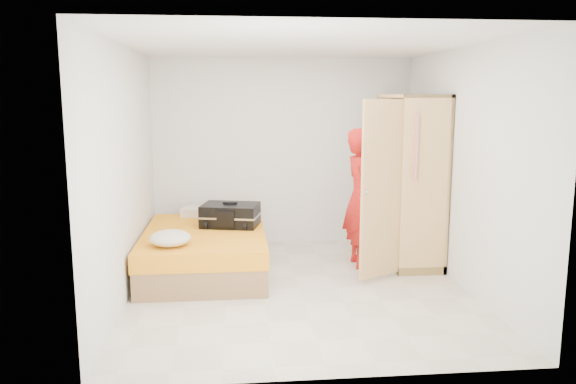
{
  "coord_description": "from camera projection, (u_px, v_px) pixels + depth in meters",
  "views": [
    {
      "loc": [
        -0.69,
        -5.84,
        2.09
      ],
      "look_at": [
        -0.08,
        0.44,
        1.0
      ],
      "focal_mm": 35.0,
      "sensor_mm": 36.0,
      "label": 1
    }
  ],
  "objects": [
    {
      "name": "round_cushion",
      "position": [
        170.0,
        238.0,
        5.99
      ],
      "size": [
        0.44,
        0.44,
        0.17
      ],
      "primitive_type": "ellipsoid",
      "color": "silver",
      "rests_on": "bed"
    },
    {
      "name": "room",
      "position": [
        299.0,
        171.0,
        5.92
      ],
      "size": [
        4.0,
        4.02,
        2.6
      ],
      "color": "beige",
      "rests_on": "ground"
    },
    {
      "name": "pillow",
      "position": [
        205.0,
        212.0,
        7.49
      ],
      "size": [
        0.65,
        0.43,
        0.11
      ],
      "primitive_type": "cube",
      "rotation": [
        0.0,
        0.0,
        -0.22
      ],
      "color": "silver",
      "rests_on": "bed"
    },
    {
      "name": "wardrobe",
      "position": [
        408.0,
        185.0,
        6.94
      ],
      "size": [
        1.11,
        1.46,
        2.1
      ],
      "color": "#E3B96F",
      "rests_on": "ground"
    },
    {
      "name": "bed",
      "position": [
        205.0,
        251.0,
        6.71
      ],
      "size": [
        1.42,
        2.02,
        0.5
      ],
      "color": "olive",
      "rests_on": "ground"
    },
    {
      "name": "person",
      "position": [
        361.0,
        198.0,
        6.87
      ],
      "size": [
        0.45,
        0.65,
        1.7
      ],
      "primitive_type": "imported",
      "rotation": [
        0.0,
        0.0,
        1.64
      ],
      "color": "red",
      "rests_on": "ground"
    },
    {
      "name": "suitcase",
      "position": [
        230.0,
        215.0,
        6.91
      ],
      "size": [
        0.79,
        0.65,
        0.3
      ],
      "rotation": [
        0.0,
        0.0,
        -0.23
      ],
      "color": "black",
      "rests_on": "bed"
    }
  ]
}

